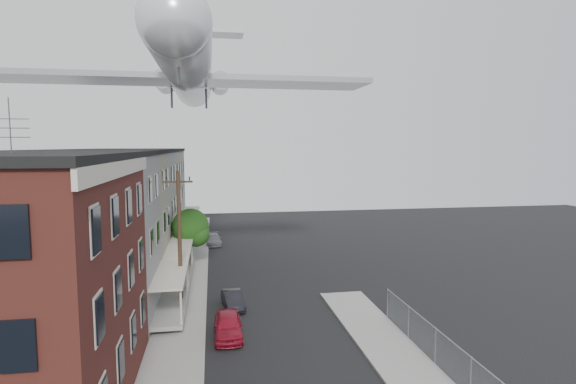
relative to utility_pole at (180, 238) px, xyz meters
name	(u,v)px	position (x,y,z in m)	size (l,w,h in m)	color
sidewalk_left	(188,280)	(0.10, 6.00, -4.61)	(3.00, 62.00, 0.12)	gray
curb_left	(206,279)	(1.55, 6.00, -4.60)	(0.15, 62.00, 0.14)	gray
row_house_a	(67,239)	(-6.36, -1.50, 0.45)	(11.98, 7.00, 10.30)	slate
row_house_b	(97,220)	(-6.36, 5.50, 0.45)	(11.98, 7.00, 10.30)	#726B5A
row_house_c	(116,207)	(-6.36, 12.50, 0.45)	(11.98, 7.00, 10.30)	slate
row_house_d	(130,198)	(-6.36, 19.50, 0.45)	(11.98, 7.00, 10.30)	#726B5A
row_house_e	(141,192)	(-6.36, 26.50, 0.45)	(11.98, 7.00, 10.30)	slate
chainlink_fence	(471,377)	(12.60, -13.00, -3.68)	(0.06, 18.06, 1.90)	gray
utility_pole	(180,238)	(0.00, 0.00, 0.00)	(1.80, 0.26, 9.00)	black
street_tree	(192,229)	(0.33, 9.92, -1.22)	(3.22, 3.20, 5.20)	black
car_near	(228,325)	(2.87, -4.99, -4.02)	(1.55, 3.85, 1.31)	maroon
car_mid	(233,300)	(3.34, -0.49, -4.13)	(1.16, 3.33, 1.10)	black
car_far	(214,239)	(2.17, 19.06, -4.12)	(1.56, 3.84, 1.11)	slate
airplane	(188,69)	(0.38, 8.43, 12.03)	(27.62, 31.54, 9.20)	silver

